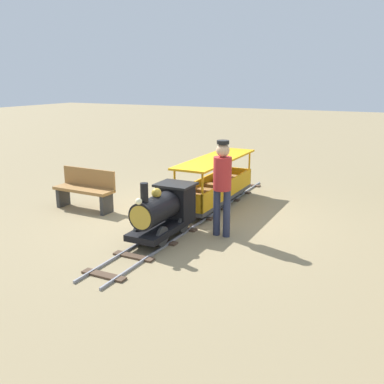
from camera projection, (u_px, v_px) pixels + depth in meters
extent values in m
plane|color=#8C7A56|center=(193.00, 220.00, 8.13)|extent=(60.00, 60.00, 0.00)
cube|color=gray|center=(207.00, 218.00, 8.17)|extent=(0.03, 6.40, 0.04)
cube|color=gray|center=(187.00, 215.00, 8.35)|extent=(0.03, 6.40, 0.04)
cube|color=#4C3828|center=(247.00, 185.00, 10.72)|extent=(0.66, 0.14, 0.03)
cube|color=#4C3828|center=(237.00, 191.00, 10.10)|extent=(0.66, 0.14, 0.03)
cube|color=#4C3828|center=(225.00, 199.00, 9.49)|extent=(0.66, 0.14, 0.03)
cube|color=#4C3828|center=(212.00, 207.00, 8.87)|extent=(0.66, 0.14, 0.03)
cube|color=#4C3828|center=(197.00, 217.00, 8.26)|extent=(0.66, 0.14, 0.03)
cube|color=#4C3828|center=(179.00, 228.00, 7.64)|extent=(0.66, 0.14, 0.03)
cube|color=#4C3828|center=(158.00, 241.00, 7.03)|extent=(0.66, 0.14, 0.03)
cube|color=#4C3828|center=(134.00, 256.00, 6.42)|extent=(0.66, 0.14, 0.03)
cube|color=#4C3828|center=(104.00, 275.00, 5.80)|extent=(0.66, 0.14, 0.03)
cube|color=black|center=(162.00, 227.00, 7.09)|extent=(0.54, 1.40, 0.10)
cylinder|color=black|center=(155.00, 210.00, 6.82)|extent=(0.44, 0.85, 0.44)
cylinder|color=#B7932D|center=(140.00, 218.00, 6.46)|extent=(0.37, 0.02, 0.37)
cylinder|color=black|center=(144.00, 192.00, 6.47)|extent=(0.12, 0.12, 0.29)
sphere|color=#B7932D|center=(156.00, 193.00, 6.80)|extent=(0.16, 0.16, 0.16)
cube|color=black|center=(176.00, 201.00, 7.41)|extent=(0.54, 0.45, 0.55)
cube|color=black|center=(176.00, 184.00, 7.34)|extent=(0.62, 0.53, 0.04)
sphere|color=#F2EAB2|center=(139.00, 201.00, 6.36)|extent=(0.10, 0.10, 0.10)
cylinder|color=#2D2D2D|center=(162.00, 237.00, 6.69)|extent=(0.05, 0.32, 0.32)
cylinder|color=#2D2D2D|center=(139.00, 232.00, 6.88)|extent=(0.05, 0.32, 0.32)
cylinder|color=#2D2D2D|center=(183.00, 223.00, 7.30)|extent=(0.05, 0.32, 0.32)
cylinder|color=#2D2D2D|center=(162.00, 220.00, 7.48)|extent=(0.05, 0.32, 0.32)
cube|color=#3F3F3F|center=(216.00, 197.00, 8.99)|extent=(0.62, 2.60, 0.08)
cube|color=orange|center=(229.00, 189.00, 8.81)|extent=(0.04, 2.60, 0.35)
cube|color=orange|center=(203.00, 186.00, 9.07)|extent=(0.04, 2.60, 0.35)
cube|color=orange|center=(188.00, 202.00, 7.83)|extent=(0.62, 0.04, 0.35)
cube|color=orange|center=(238.00, 175.00, 10.04)|extent=(0.62, 0.04, 0.35)
cylinder|color=orange|center=(202.00, 193.00, 7.69)|extent=(0.04, 0.04, 0.75)
cylinder|color=orange|center=(175.00, 190.00, 7.93)|extent=(0.04, 0.04, 0.75)
cylinder|color=orange|center=(249.00, 168.00, 9.84)|extent=(0.04, 0.04, 0.75)
cylinder|color=orange|center=(226.00, 166.00, 10.09)|extent=(0.04, 0.04, 0.75)
cube|color=orange|center=(216.00, 159.00, 8.79)|extent=(0.72, 2.70, 0.04)
cube|color=olive|center=(232.00, 181.00, 9.75)|extent=(0.46, 0.20, 0.24)
cube|color=olive|center=(224.00, 185.00, 9.35)|extent=(0.46, 0.20, 0.24)
cube|color=olive|center=(216.00, 190.00, 8.95)|extent=(0.46, 0.20, 0.24)
cube|color=olive|center=(206.00, 195.00, 8.56)|extent=(0.46, 0.20, 0.24)
cube|color=olive|center=(196.00, 201.00, 8.16)|extent=(0.46, 0.20, 0.24)
cylinder|color=#262626|center=(207.00, 211.00, 8.12)|extent=(0.04, 0.24, 0.24)
cylinder|color=#262626|center=(187.00, 208.00, 8.31)|extent=(0.04, 0.24, 0.24)
cylinder|color=#262626|center=(241.00, 189.00, 9.69)|extent=(0.04, 0.24, 0.24)
cylinder|color=#262626|center=(223.00, 187.00, 9.88)|extent=(0.04, 0.24, 0.24)
cylinder|color=#282D47|center=(227.00, 214.00, 7.17)|extent=(0.12, 0.12, 0.80)
cylinder|color=#282D47|center=(217.00, 212.00, 7.25)|extent=(0.12, 0.12, 0.80)
cylinder|color=#B22828|center=(222.00, 174.00, 7.03)|extent=(0.30, 0.30, 0.55)
sphere|color=tan|center=(223.00, 150.00, 6.94)|extent=(0.22, 0.22, 0.22)
cylinder|color=black|center=(223.00, 142.00, 6.90)|extent=(0.20, 0.20, 0.06)
cube|color=olive|center=(84.00, 190.00, 8.64)|extent=(1.31, 0.43, 0.06)
cube|color=olive|center=(89.00, 178.00, 8.74)|extent=(1.30, 0.07, 0.40)
cube|color=#333333|center=(107.00, 203.00, 8.44)|extent=(0.09, 0.32, 0.42)
cube|color=#333333|center=(63.00, 196.00, 8.95)|extent=(0.09, 0.32, 0.42)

